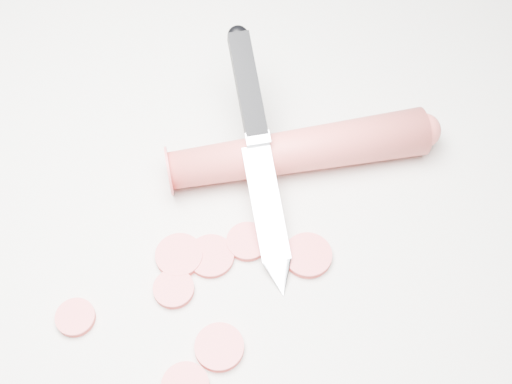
% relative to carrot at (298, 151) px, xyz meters
% --- Properties ---
extents(ground, '(2.40, 2.40, 0.00)m').
position_rel_carrot_xyz_m(ground, '(-0.02, -0.09, -0.02)').
color(ground, beige).
rests_on(ground, ground).
extents(carrot, '(0.21, 0.15, 0.04)m').
position_rel_carrot_xyz_m(carrot, '(0.00, 0.00, 0.00)').
color(carrot, '#D0443F').
rests_on(carrot, ground).
extents(carrot_slice_0, '(0.03, 0.03, 0.01)m').
position_rel_carrot_xyz_m(carrot_slice_0, '(-0.11, -0.20, -0.02)').
color(carrot_slice_0, '#DD4D50').
rests_on(carrot_slice_0, ground).
extents(carrot_slice_1, '(0.03, 0.03, 0.01)m').
position_rel_carrot_xyz_m(carrot_slice_1, '(-0.05, -0.15, -0.02)').
color(carrot_slice_1, '#DD4D50').
rests_on(carrot_slice_1, ground).
extents(carrot_slice_2, '(0.04, 0.04, 0.01)m').
position_rel_carrot_xyz_m(carrot_slice_2, '(0.04, -0.08, -0.02)').
color(carrot_slice_2, '#DD4D50').
rests_on(carrot_slice_2, ground).
extents(carrot_slice_4, '(0.04, 0.04, 0.01)m').
position_rel_carrot_xyz_m(carrot_slice_4, '(-0.00, -0.18, -0.02)').
color(carrot_slice_4, '#DD4D50').
rests_on(carrot_slice_4, ground).
extents(carrot_slice_5, '(0.04, 0.04, 0.01)m').
position_rel_carrot_xyz_m(carrot_slice_5, '(-0.06, -0.12, -0.02)').
color(carrot_slice_5, '#DD4D50').
rests_on(carrot_slice_5, ground).
extents(carrot_slice_7, '(0.04, 0.04, 0.01)m').
position_rel_carrot_xyz_m(carrot_slice_7, '(-0.04, -0.11, -0.02)').
color(carrot_slice_7, '#DD4D50').
rests_on(carrot_slice_7, ground).
extents(carrot_slice_8, '(0.03, 0.03, 0.01)m').
position_rel_carrot_xyz_m(carrot_slice_8, '(-0.01, -0.09, -0.02)').
color(carrot_slice_8, '#DD4D50').
rests_on(carrot_slice_8, ground).
extents(kitchen_knife, '(0.14, 0.20, 0.08)m').
position_rel_carrot_xyz_m(kitchen_knife, '(-0.02, -0.03, 0.02)').
color(kitchen_knife, silver).
rests_on(kitchen_knife, ground).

